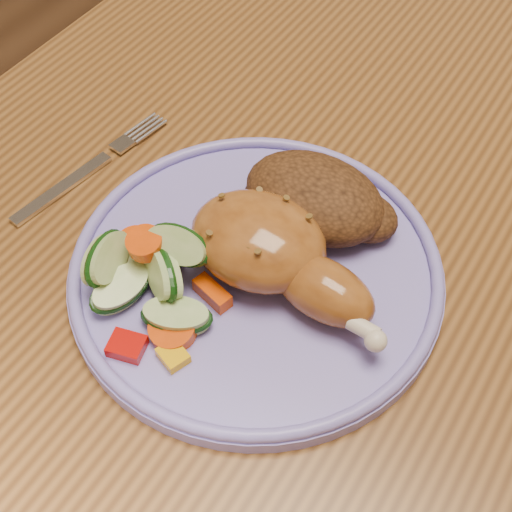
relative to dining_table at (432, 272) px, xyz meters
The scene contains 8 objects.
ground 0.67m from the dining_table, ahead, with size 4.00×4.00×0.00m, color #50311B.
dining_table is the anchor object (origin of this frame).
plate 0.20m from the dining_table, 125.24° to the right, with size 0.29×0.29×0.01m, color #7C6FCA.
plate_rim 0.20m from the dining_table, 125.24° to the right, with size 0.28×0.28×0.01m, color #7C6FCA.
chicken_leg 0.21m from the dining_table, 121.87° to the right, with size 0.17×0.09×0.06m.
rice_pilaf 0.16m from the dining_table, 140.30° to the right, with size 0.13×0.08×0.05m.
vegetable_pile 0.28m from the dining_table, 127.51° to the right, with size 0.12×0.11×0.06m.
fork 0.33m from the dining_table, 155.78° to the right, with size 0.03×0.15×0.00m.
Camera 1 is at (0.07, -0.42, 1.20)m, focal length 50.00 mm.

